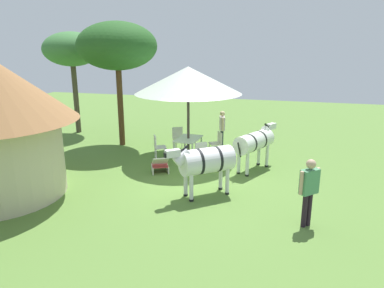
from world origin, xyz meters
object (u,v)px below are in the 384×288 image
patio_chair_near_lawn (158,145)px  patio_chair_west_end (200,152)px  patio_chair_near_hut (178,137)px  zebra_nearest_camera (205,161)px  patio_chair_east_end (217,142)px  acacia_tree_far_lawn (117,46)px  guest_beside_umbrella (222,126)px  standing_watcher (309,187)px  patio_dining_table (188,141)px  zebra_by_umbrella (255,142)px  shade_umbrella (188,80)px  striped_lounge_chair (160,165)px  acacia_tree_left_background (72,50)px

patio_chair_near_lawn → patio_chair_west_end: (-0.40, -1.73, 0.00)m
patio_chair_near_hut → zebra_nearest_camera: 4.86m
patio_chair_east_end → zebra_nearest_camera: zebra_nearest_camera is taller
patio_chair_near_hut → acacia_tree_far_lawn: bearing=-36.0°
guest_beside_umbrella → standing_watcher: bearing=11.7°
patio_dining_table → patio_chair_near_lawn: bearing=117.6°
patio_chair_west_end → zebra_by_umbrella: bearing=-32.9°
patio_chair_near_hut → shade_umbrella: bearing=90.0°
standing_watcher → shade_umbrella: bearing=88.9°
zebra_nearest_camera → zebra_by_umbrella: (2.56, -1.14, -0.03)m
patio_chair_near_hut → patio_chair_east_end: bearing=131.9°
guest_beside_umbrella → acacia_tree_far_lawn: 5.33m
zebra_nearest_camera → striped_lounge_chair: bearing=12.7°
patio_chair_west_end → zebra_by_umbrella: (0.11, -1.90, 0.49)m
standing_watcher → patio_dining_table: bearing=88.9°
patio_chair_near_lawn → patio_chair_near_hut: same height
guest_beside_umbrella → striped_lounge_chair: bearing=-39.7°
standing_watcher → zebra_by_umbrella: bearing=69.5°
guest_beside_umbrella → acacia_tree_far_lawn: bearing=-98.9°
patio_chair_near_lawn → guest_beside_umbrella: guest_beside_umbrella is taller
guest_beside_umbrella → standing_watcher: (-5.96, -3.15, 0.06)m
patio_chair_near_hut → acacia_tree_left_background: size_ratio=0.19×
patio_chair_east_end → acacia_tree_left_background: size_ratio=0.19×
zebra_nearest_camera → acacia_tree_far_lawn: 7.06m
patio_chair_near_lawn → patio_chair_west_end: bearing=49.4°
patio_chair_west_end → patio_chair_near_hut: same height
patio_chair_west_end → patio_chair_east_end: bearing=42.1°
patio_chair_near_hut → standing_watcher: (-5.44, -4.88, 0.49)m
striped_lounge_chair → patio_chair_east_end: bearing=34.1°
standing_watcher → striped_lounge_chair: 5.35m
patio_chair_east_end → zebra_nearest_camera: 4.04m
guest_beside_umbrella → acacia_tree_left_background: 8.01m
patio_chair_near_lawn → striped_lounge_chair: (-1.39, -0.59, -0.27)m
patio_chair_near_lawn → striped_lounge_chair: 1.54m
patio_chair_near_lawn → zebra_by_umbrella: (-0.29, -3.63, 0.49)m
patio_chair_west_end → guest_beside_umbrella: (2.41, -0.34, 0.43)m
patio_chair_east_end → acacia_tree_left_background: (1.86, 7.35, 3.42)m
patio_dining_table → patio_chair_near_lawn: (-0.54, 1.04, -0.13)m
patio_chair_near_hut → acacia_tree_far_lawn: 4.39m
zebra_nearest_camera → patio_chair_west_end: bearing=-22.7°
zebra_by_umbrella → patio_chair_near_hut: bearing=178.5°
zebra_by_umbrella → acacia_tree_far_lawn: bearing=-169.8°
patio_chair_east_end → standing_watcher: size_ratio=0.54×
shade_umbrella → acacia_tree_far_lawn: 3.56m
guest_beside_umbrella → striped_lounge_chair: size_ratio=1.66×
patio_chair_west_end → patio_chair_near_hut: (1.88, 1.39, 0.00)m
patio_chair_near_hut → guest_beside_umbrella: (0.52, -1.73, 0.43)m
acacia_tree_far_lawn → shade_umbrella: bearing=-105.8°
striped_lounge_chair → zebra_nearest_camera: zebra_nearest_camera is taller
striped_lounge_chair → acacia_tree_far_lawn: size_ratio=0.19×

